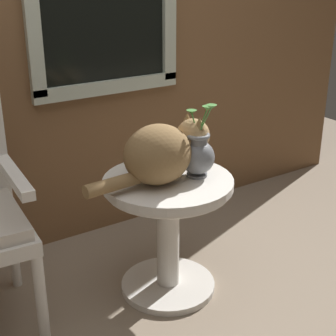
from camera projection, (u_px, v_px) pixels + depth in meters
ground_plane at (142, 310)px, 2.24m from camera, size 6.00×6.00×0.00m
wicker_side_table at (168, 215)px, 2.26m from camera, size 0.56×0.56×0.55m
cat at (161, 152)px, 2.12m from camera, size 0.60×0.27×0.26m
pewter_vase_with_ivy at (198, 154)px, 2.18m from camera, size 0.15×0.16×0.33m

